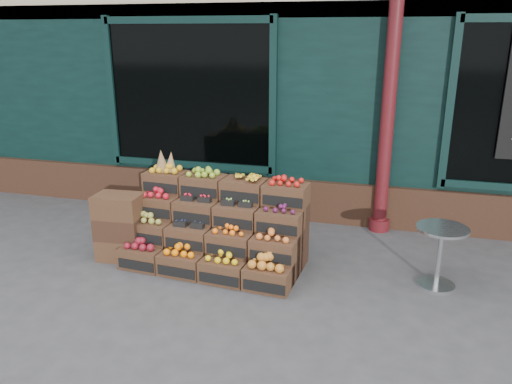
# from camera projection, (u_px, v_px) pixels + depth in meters

# --- Properties ---
(ground) EXTENTS (60.00, 60.00, 0.00)m
(ground) POSITION_uv_depth(u_px,v_px,m) (257.00, 288.00, 5.36)
(ground) COLOR #3B3B3D
(ground) RESTS_ON ground
(shop_facade) EXTENTS (12.00, 6.24, 4.80)m
(shop_facade) POSITION_uv_depth(u_px,v_px,m) (329.00, 44.00, 9.31)
(shop_facade) COLOR black
(shop_facade) RESTS_ON ground
(crate_display) EXTENTS (2.09, 1.13, 1.27)m
(crate_display) POSITION_uv_depth(u_px,v_px,m) (217.00, 231.00, 5.85)
(crate_display) COLOR #43291A
(crate_display) RESTS_ON ground
(spare_crates) EXTENTS (0.56, 0.41, 0.81)m
(spare_crates) POSITION_uv_depth(u_px,v_px,m) (120.00, 227.00, 5.95)
(spare_crates) COLOR #43291A
(spare_crates) RESTS_ON ground
(bistro_table) EXTENTS (0.54, 0.54, 0.68)m
(bistro_table) POSITION_uv_depth(u_px,v_px,m) (440.00, 250.00, 5.27)
(bistro_table) COLOR #ABADB2
(bistro_table) RESTS_ON ground
(shopkeeper) EXTENTS (0.74, 0.54, 1.87)m
(shopkeeper) POSITION_uv_depth(u_px,v_px,m) (228.00, 142.00, 7.98)
(shopkeeper) COLOR #1E6B2B
(shopkeeper) RESTS_ON ground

